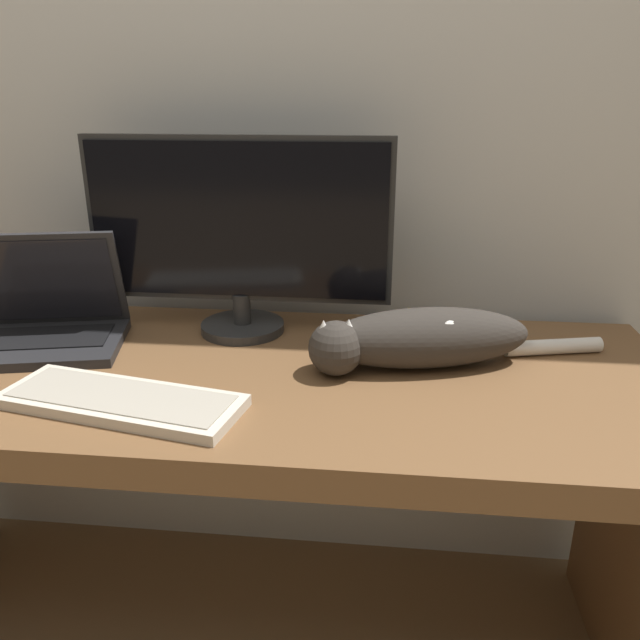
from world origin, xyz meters
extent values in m
cube|color=silver|center=(0.00, 0.73, 1.30)|extent=(6.40, 0.06, 2.60)
cube|color=brown|center=(0.00, 0.34, 0.69)|extent=(1.78, 0.67, 0.06)
cube|color=brown|center=(0.85, 0.34, 0.33)|extent=(0.04, 0.62, 0.66)
cylinder|color=#282828|center=(-0.01, 0.53, 0.73)|extent=(0.19, 0.19, 0.02)
cylinder|color=#282828|center=(-0.01, 0.53, 0.78)|extent=(0.04, 0.04, 0.07)
cube|color=#282828|center=(-0.01, 0.54, 0.98)|extent=(0.67, 0.02, 0.36)
cube|color=black|center=(-0.01, 0.53, 0.98)|extent=(0.65, 0.01, 0.33)
cube|color=#232326|center=(-0.40, 0.38, 0.73)|extent=(0.35, 0.30, 0.02)
cube|color=black|center=(-0.40, 0.40, 0.74)|extent=(0.27, 0.18, 0.00)
cube|color=#232326|center=(-0.42, 0.46, 0.85)|extent=(0.32, 0.15, 0.22)
cube|color=black|center=(-0.42, 0.46, 0.85)|extent=(0.29, 0.13, 0.20)
cube|color=beige|center=(-0.14, 0.15, 0.73)|extent=(0.45, 0.23, 0.02)
cube|color=#ABA393|center=(-0.14, 0.15, 0.74)|extent=(0.41, 0.19, 0.00)
ellipsoid|color=#332D28|center=(0.39, 0.39, 0.78)|extent=(0.44, 0.23, 0.12)
ellipsoid|color=white|center=(0.42, 0.39, 0.81)|extent=(0.21, 0.14, 0.05)
sphere|color=#332D28|center=(0.22, 0.33, 0.78)|extent=(0.11, 0.11, 0.11)
cone|color=white|center=(0.20, 0.32, 0.82)|extent=(0.03, 0.03, 0.03)
cone|color=white|center=(0.24, 0.33, 0.82)|extent=(0.03, 0.03, 0.03)
cylinder|color=white|center=(0.66, 0.47, 0.74)|extent=(0.21, 0.08, 0.03)
cube|color=gold|center=(0.39, 0.52, 0.75)|extent=(0.06, 0.06, 0.06)
camera|label=1|loc=(0.31, -0.77, 1.24)|focal=35.00mm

